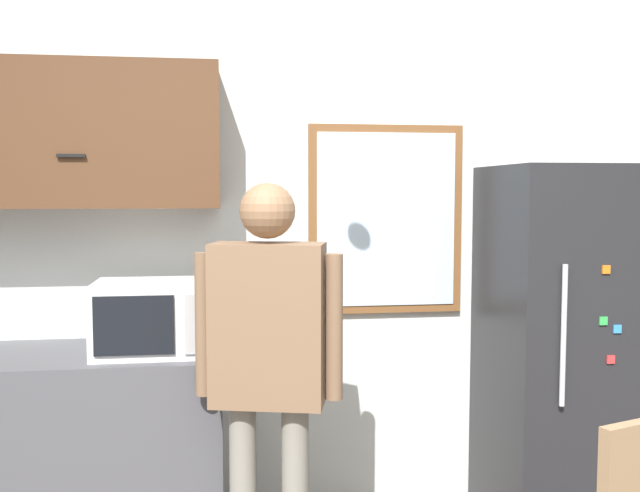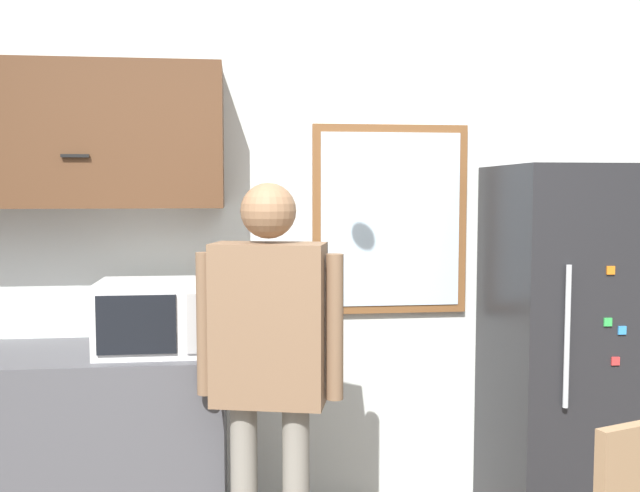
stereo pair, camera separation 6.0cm
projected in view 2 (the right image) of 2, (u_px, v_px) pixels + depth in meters
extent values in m
cube|color=silver|center=(274.00, 248.00, 3.59)|extent=(6.00, 0.06, 2.70)
cube|color=#4C4C51|center=(5.00, 455.00, 3.18)|extent=(1.96, 0.63, 0.92)
cube|color=#51331E|center=(5.00, 135.00, 3.22)|extent=(1.96, 0.33, 0.66)
cube|color=black|center=(75.00, 156.00, 3.09)|extent=(0.12, 0.01, 0.01)
cube|color=white|center=(152.00, 317.00, 3.16)|extent=(0.47, 0.37, 0.32)
cube|color=black|center=(136.00, 325.00, 2.96)|extent=(0.33, 0.01, 0.25)
cube|color=#B2B2B2|center=(194.00, 324.00, 2.99)|extent=(0.07, 0.01, 0.26)
cube|color=brown|center=(269.00, 324.00, 2.84)|extent=(0.49, 0.32, 0.65)
sphere|color=#8C6647|center=(268.00, 211.00, 2.81)|extent=(0.22, 0.22, 0.22)
cylinder|color=brown|center=(205.00, 324.00, 2.88)|extent=(0.07, 0.07, 0.58)
cylinder|color=brown|center=(335.00, 327.00, 2.81)|extent=(0.07, 0.07, 0.58)
cube|color=#232326|center=(570.00, 349.00, 3.41)|extent=(0.70, 0.68, 1.76)
cylinder|color=silver|center=(567.00, 337.00, 3.02)|extent=(0.02, 0.02, 0.61)
cube|color=#338CDB|center=(622.00, 330.00, 3.07)|extent=(0.04, 0.01, 0.04)
cube|color=red|center=(615.00, 361.00, 3.07)|extent=(0.04, 0.01, 0.04)
cube|color=orange|center=(611.00, 270.00, 3.04)|extent=(0.04, 0.01, 0.04)
cube|color=green|center=(608.00, 322.00, 3.06)|extent=(0.04, 0.01, 0.04)
cube|color=brown|center=(390.00, 220.00, 3.61)|extent=(0.79, 0.04, 0.95)
cube|color=silver|center=(391.00, 220.00, 3.59)|extent=(0.71, 0.01, 0.87)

